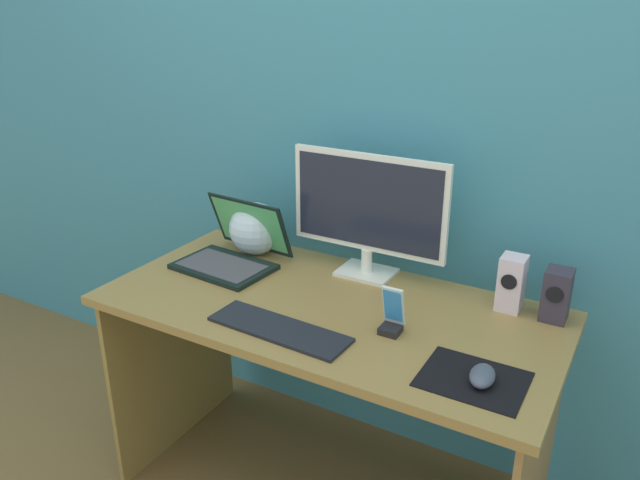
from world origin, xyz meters
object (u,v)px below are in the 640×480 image
speaker_right (556,295)px  phone_in_dock (392,316)px  laptop (233,252)px  monitor (368,210)px  speaker_near_monitor (511,283)px  mouse (482,376)px  keyboard_external (279,329)px  fishbowl (255,229)px

speaker_right → phone_in_dock: 0.48m
laptop → phone_in_dock: 0.67m
monitor → speaker_near_monitor: bearing=-1.0°
mouse → laptop: bearing=157.4°
monitor → keyboard_external: monitor is taller
fishbowl → phone_in_dock: bearing=-23.1°
speaker_near_monitor → mouse: bearing=-84.5°
speaker_right → fishbowl: size_ratio=0.82×
speaker_near_monitor → mouse: size_ratio=1.67×
speaker_right → laptop: bearing=-171.9°
fishbowl → phone_in_dock: 0.71m
speaker_right → speaker_near_monitor: speaker_near_monitor is taller
laptop → monitor: bearing=19.7°
speaker_near_monitor → laptop: size_ratio=0.49×
speaker_near_monitor → fishbowl: 0.89m
speaker_near_monitor → laptop: (-0.90, -0.15, -0.04)m
speaker_right → mouse: bearing=-101.9°
speaker_near_monitor → keyboard_external: size_ratio=0.40×
keyboard_external → mouse: (0.56, 0.03, 0.02)m
monitor → speaker_right: 0.61m
laptop → fishbowl: (0.01, 0.13, 0.04)m
laptop → keyboard_external: (0.38, -0.30, -0.04)m
phone_in_dock → speaker_right: bearing=38.4°
fishbowl → mouse: bearing=-22.8°
fishbowl → mouse: size_ratio=1.88×
laptop → mouse: size_ratio=3.38×
phone_in_dock → keyboard_external: bearing=-151.4°
keyboard_external → mouse: bearing=6.1°
phone_in_dock → monitor: bearing=126.5°
speaker_near_monitor → fishbowl: (-0.89, -0.02, 0.01)m
keyboard_external → mouse: size_ratio=4.12×
laptop → fishbowl: 0.14m
speaker_right → fishbowl: fishbowl is taller
phone_in_dock → mouse: bearing=-22.1°
monitor → keyboard_external: 0.50m
phone_in_dock → speaker_near_monitor: bearing=50.3°
fishbowl → mouse: fishbowl is taller
laptop → keyboard_external: bearing=-37.8°
laptop → phone_in_dock: laptop is taller
fishbowl → speaker_near_monitor: bearing=1.2°
mouse → speaker_near_monitor: bearing=88.6°
mouse → phone_in_dock: (-0.29, 0.12, 0.03)m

